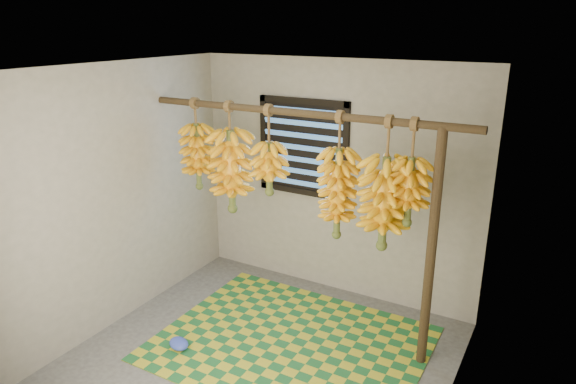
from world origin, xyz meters
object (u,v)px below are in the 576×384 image
Objects in this scene: banana_bunch_b at (231,171)px; banana_bunch_e at (384,203)px; support_post at (431,253)px; woven_mat at (290,343)px; banana_bunch_d at (338,194)px; banana_bunch_c at (269,168)px; banana_bunch_a at (198,156)px; banana_bunch_f at (409,191)px; plastic_bag at (179,344)px.

banana_bunch_b is 0.95× the size of banana_bunch_e.
support_post is 0.88× the size of woven_mat.
woven_mat is 1.42m from banana_bunch_d.
banana_bunch_b and banana_bunch_e have the same top height.
banana_bunch_b is 1.49m from banana_bunch_e.
banana_bunch_b is 1.29× the size of banana_bunch_c.
banana_bunch_a and banana_bunch_f have the same top height.
banana_bunch_f is (1.68, 0.00, 0.08)m from banana_bunch_b.
banana_bunch_d is at bearing 38.90° from plastic_bag.
banana_bunch_e is 1.28× the size of banana_bunch_f.
banana_bunch_b is 1.08m from banana_bunch_d.
banana_bunch_a is 0.84× the size of banana_bunch_b.
banana_bunch_a is (-2.28, 0.00, 0.49)m from support_post.
banana_bunch_c is (-0.40, 0.33, 1.48)m from woven_mat.
banana_bunch_c and banana_bunch_e have the same top height.
banana_bunch_d and banana_bunch_e have the same top height.
banana_bunch_b is (-1.89, 0.00, 0.40)m from support_post.
banana_bunch_c reaches higher than woven_mat.
banana_bunch_f reaches higher than plastic_bag.
banana_bunch_a is at bearing -180.00° from banana_bunch_c.
support_post is 9.63× the size of plastic_bag.
banana_bunch_a is 0.81× the size of banana_bunch_d.
woven_mat is at bearing -163.08° from support_post.
banana_bunch_b reaches higher than woven_mat.
banana_bunch_c is 0.74× the size of banana_bunch_d.
support_post is at bearing -0.00° from banana_bunch_c.
support_post is at bearing 0.00° from banana_bunch_b.
banana_bunch_a is at bearing 164.83° from woven_mat.
banana_bunch_a is at bearing 180.00° from support_post.
banana_bunch_c and banana_bunch_f have the same top height.
woven_mat is at bearing -159.32° from banana_bunch_f.
banana_bunch_f is (1.27, 0.00, -0.01)m from banana_bunch_c.
banana_bunch_a and banana_bunch_c have the same top height.
banana_bunch_a is 0.80m from banana_bunch_c.
banana_bunch_c is at bearing 0.00° from banana_bunch_a.
plastic_bag is 0.19× the size of banana_bunch_d.
support_post is 1.83× the size of banana_bunch_e.
plastic_bag is at bearing -146.23° from woven_mat.
banana_bunch_d is at bearing 180.00° from banana_bunch_e.
banana_bunch_c is at bearing 180.00° from support_post.
banana_bunch_d is 0.61m from banana_bunch_f.
banana_bunch_e is (1.07, -0.00, -0.14)m from banana_bunch_c.
support_post is at bearing -0.00° from banana_bunch_f.
banana_bunch_e is (1.88, 0.00, -0.15)m from banana_bunch_a.
banana_bunch_f is at bearing 180.00° from support_post.
banana_bunch_c is 0.68m from banana_bunch_d.
banana_bunch_c is 0.94× the size of banana_bunch_f.
woven_mat is at bearing -15.17° from banana_bunch_a.
support_post is at bearing 0.00° from banana_bunch_e.
banana_bunch_d is at bearing 0.00° from banana_bunch_b.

